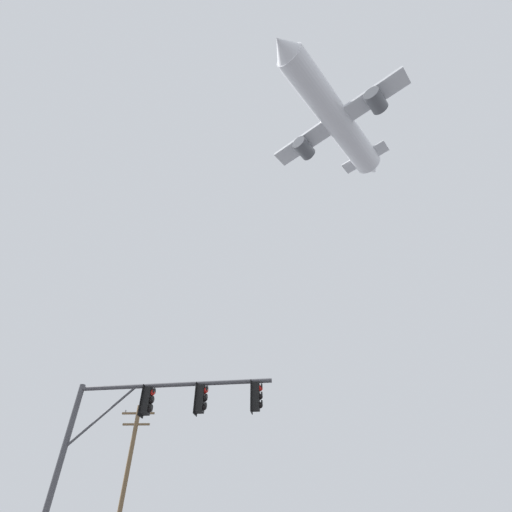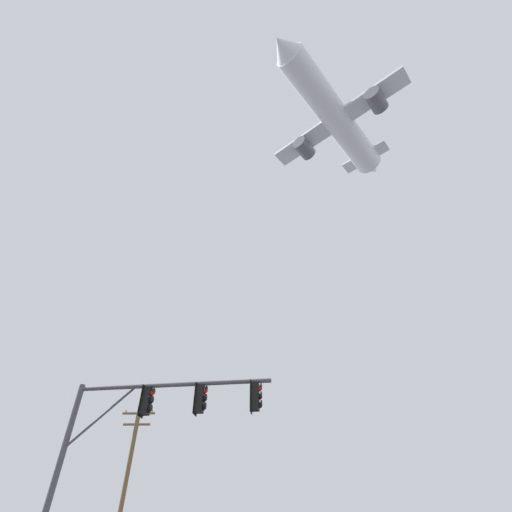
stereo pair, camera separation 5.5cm
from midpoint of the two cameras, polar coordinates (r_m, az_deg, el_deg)
name	(u,v)px [view 2 (the right image)]	position (r m, az deg, el deg)	size (l,w,h in m)	color
signal_pole_near	(149,420)	(13.94, -16.30, -23.51)	(7.06, 1.04, 5.97)	#4C4C51
utility_pole	(127,474)	(27.40, -19.54, -29.61)	(2.20, 0.28, 8.72)	brown
airplane	(334,116)	(49.58, 12.22, 20.70)	(17.18, 20.08, 6.43)	white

